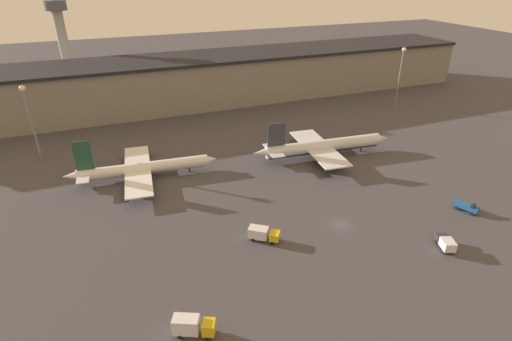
# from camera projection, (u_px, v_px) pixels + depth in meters

# --- Properties ---
(ground) EXTENTS (600.00, 600.00, 0.00)m
(ground) POSITION_uv_depth(u_px,v_px,m) (340.00, 225.00, 94.86)
(ground) COLOR #423F44
(terminal_building) EXTENTS (242.01, 30.30, 20.17)m
(terminal_building) POSITION_uv_depth(u_px,v_px,m) (214.00, 78.00, 175.68)
(terminal_building) COLOR gray
(terminal_building) RESTS_ON ground
(airplane_0) EXTENTS (43.22, 32.84, 13.18)m
(airplane_0) POSITION_uv_depth(u_px,v_px,m) (142.00, 168.00, 114.53)
(airplane_0) COLOR white
(airplane_0) RESTS_ON ground
(airplane_1) EXTENTS (46.55, 30.08, 12.96)m
(airplane_1) POSITION_uv_depth(u_px,v_px,m) (323.00, 146.00, 126.83)
(airplane_1) COLOR silver
(airplane_1) RESTS_ON ground
(service_vehicle_0) EXTENTS (4.13, 5.71, 2.71)m
(service_vehicle_0) POSITION_uv_depth(u_px,v_px,m) (446.00, 243.00, 86.35)
(service_vehicle_0) COLOR #282D38
(service_vehicle_0) RESTS_ON ground
(service_vehicle_1) EXTENTS (7.38, 5.15, 3.72)m
(service_vehicle_1) POSITION_uv_depth(u_px,v_px,m) (192.00, 326.00, 66.05)
(service_vehicle_1) COLOR gold
(service_vehicle_1) RESTS_ON ground
(service_vehicle_2) EXTENTS (4.12, 6.01, 2.55)m
(service_vehicle_2) POSITION_uv_depth(u_px,v_px,m) (467.00, 207.00, 99.69)
(service_vehicle_2) COLOR #195199
(service_vehicle_2) RESTS_ON ground
(service_vehicle_3) EXTENTS (7.15, 6.20, 3.09)m
(service_vehicle_3) POSITION_uv_depth(u_px,v_px,m) (263.00, 234.00, 88.99)
(service_vehicle_3) COLOR gold
(service_vehicle_3) RESTS_ON ground
(lamp_post_0) EXTENTS (1.80, 1.80, 23.64)m
(lamp_post_0) POSITION_uv_depth(u_px,v_px,m) (29.00, 113.00, 120.25)
(lamp_post_0) COLOR slate
(lamp_post_0) RESTS_ON ground
(lamp_post_1) EXTENTS (1.80, 1.80, 24.98)m
(lamp_post_1) POSITION_uv_depth(u_px,v_px,m) (401.00, 70.00, 165.39)
(lamp_post_1) COLOR slate
(lamp_post_1) RESTS_ON ground
(control_tower) EXTENTS (9.00, 9.00, 44.01)m
(control_tower) POSITION_uv_depth(u_px,v_px,m) (62.00, 39.00, 176.60)
(control_tower) COLOR #99999E
(control_tower) RESTS_ON ground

